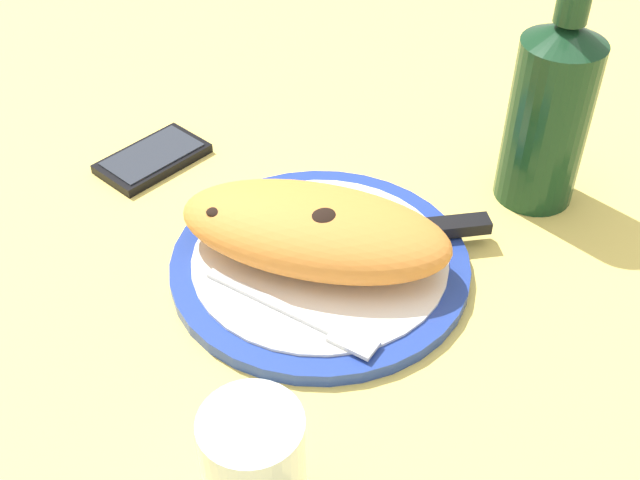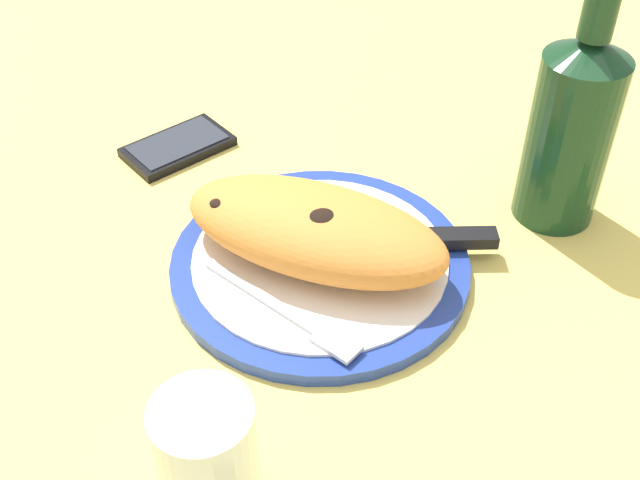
% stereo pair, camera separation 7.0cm
% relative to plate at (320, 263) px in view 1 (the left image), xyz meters
% --- Properties ---
extents(ground_plane, '(1.50, 1.50, 0.03)m').
position_rel_plate_xyz_m(ground_plane, '(0.00, 0.00, -0.02)').
color(ground_plane, '#EACC60').
extents(plate, '(0.27, 0.27, 0.02)m').
position_rel_plate_xyz_m(plate, '(0.00, 0.00, 0.00)').
color(plate, '#233D99').
rests_on(plate, ground_plane).
extents(calzone, '(0.25, 0.13, 0.06)m').
position_rel_plate_xyz_m(calzone, '(-0.01, -0.00, 0.04)').
color(calzone, orange).
rests_on(calzone, plate).
extents(fork, '(0.17, 0.05, 0.00)m').
position_rel_plate_xyz_m(fork, '(0.01, -0.08, 0.01)').
color(fork, silver).
rests_on(fork, plate).
extents(knife, '(0.22, 0.13, 0.01)m').
position_rel_plate_xyz_m(knife, '(0.06, 0.05, 0.01)').
color(knife, silver).
rests_on(knife, plate).
extents(smartphone, '(0.10, 0.13, 0.01)m').
position_rel_plate_xyz_m(smartphone, '(-0.23, 0.10, -0.00)').
color(smartphone, black).
rests_on(smartphone, ground_plane).
extents(water_glass, '(0.07, 0.07, 0.10)m').
position_rel_plate_xyz_m(water_glass, '(0.04, -0.24, 0.03)').
color(water_glass, silver).
rests_on(water_glass, ground_plane).
extents(wine_bottle, '(0.08, 0.08, 0.25)m').
position_rel_plate_xyz_m(wine_bottle, '(0.17, 0.18, 0.09)').
color(wine_bottle, '#14381E').
rests_on(wine_bottle, ground_plane).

